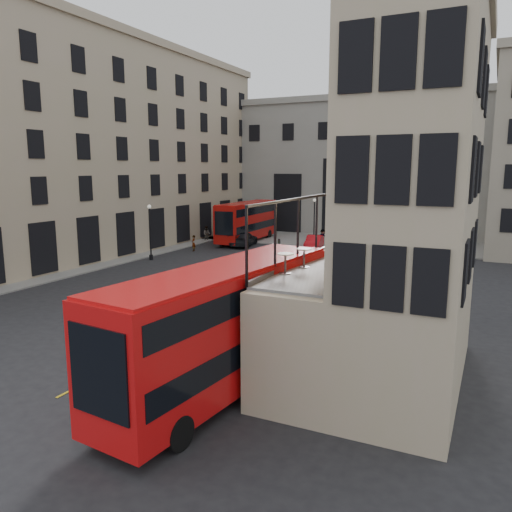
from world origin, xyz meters
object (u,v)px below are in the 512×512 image
at_px(bus_far, 247,220).
at_px(pedestrian_d, 396,236).
at_px(pedestrian_b, 323,237).
at_px(street_lamp_b, 314,224).
at_px(cafe_chair_a, 341,274).
at_px(traffic_light_near, 279,258).
at_px(cafe_table_far, 342,243).
at_px(bus_near, 225,322).
at_px(pedestrian_c, 337,238).
at_px(car_c, 243,239).
at_px(bicycle, 301,265).
at_px(cafe_chair_b, 352,260).
at_px(cafe_chair_d, 372,249).
at_px(cafe_table_near, 285,260).
at_px(cafe_table_mid, 304,255).
at_px(pedestrian_a, 207,234).
at_px(car_b, 314,242).
at_px(pedestrian_e, 193,243).
at_px(car_a, 219,272).
at_px(cafe_chair_c, 362,257).
at_px(cyclist, 211,270).
at_px(street_lamp_a, 150,235).
at_px(traffic_light_far, 220,225).

height_order(bus_far, pedestrian_d, bus_far).
bearing_deg(pedestrian_b, street_lamp_b, 177.79).
distance_m(pedestrian_d, cafe_chair_a, 42.15).
distance_m(traffic_light_near, cafe_table_far, 11.24).
height_order(bus_near, pedestrian_c, bus_near).
xyz_separation_m(car_c, bicycle, (10.79, -9.95, -0.38)).
relative_size(pedestrian_d, cafe_chair_b, 2.18).
relative_size(pedestrian_c, cafe_chair_b, 1.81).
distance_m(street_lamp_b, pedestrian_c, 3.23).
bearing_deg(cafe_chair_d, cafe_table_near, -109.87).
relative_size(bicycle, cafe_table_mid, 1.98).
bearing_deg(cafe_table_far, cafe_table_near, -95.94).
bearing_deg(pedestrian_a, cafe_table_near, -72.84).
relative_size(car_b, pedestrian_c, 3.00).
height_order(cafe_table_mid, cafe_chair_a, cafe_table_mid).
xyz_separation_m(pedestrian_c, pedestrian_d, (6.11, 3.62, 0.15)).
bearing_deg(pedestrian_c, traffic_light_near, 74.34).
height_order(pedestrian_c, cafe_table_far, cafe_table_far).
distance_m(bicycle, pedestrian_d, 20.10).
height_order(cafe_table_near, cafe_table_far, cafe_table_near).
bearing_deg(pedestrian_e, cafe_table_near, 23.70).
bearing_deg(car_b, pedestrian_b, 85.11).
bearing_deg(car_c, car_a, 100.00).
xyz_separation_m(cafe_chair_b, cafe_chair_c, (0.22, 0.84, 0.03)).
bearing_deg(bicycle, traffic_light_near, -169.55).
xyz_separation_m(bus_far, cyclist, (6.72, -19.77, -1.91)).
distance_m(pedestrian_a, cafe_chair_a, 42.67).
height_order(bus_far, cafe_chair_b, cafe_chair_b).
height_order(car_b, cafe_table_far, cafe_table_far).
xyz_separation_m(traffic_light_near, pedestrian_b, (-4.26, 23.02, -1.56)).
distance_m(cafe_table_near, cafe_chair_d, 6.26).
height_order(street_lamp_b, cafe_chair_a, cafe_chair_a).
xyz_separation_m(street_lamp_a, bicycle, (14.87, 1.64, -1.97)).
bearing_deg(pedestrian_d, cafe_chair_a, 162.50).
relative_size(car_b, pedestrian_a, 2.51).
height_order(car_b, pedestrian_c, pedestrian_c).
bearing_deg(traffic_light_near, bus_near, -74.21).
relative_size(bicycle, pedestrian_b, 0.93).
height_order(cyclist, cafe_chair_c, cafe_chair_c).
xyz_separation_m(pedestrian_a, cafe_table_near, (23.96, -33.28, 4.23)).
xyz_separation_m(bus_near, cafe_table_near, (1.86, 1.61, 2.33)).
bearing_deg(cafe_chair_c, pedestrian_a, 131.34).
bearing_deg(cafe_table_far, pedestrian_c, 106.84).
height_order(traffic_light_near, pedestrian_a, traffic_light_near).
height_order(car_a, cafe_table_far, cafe_table_far).
bearing_deg(traffic_light_near, bicycle, 98.39).
distance_m(car_a, pedestrian_c, 22.81).
bearing_deg(car_b, car_a, -105.22).
bearing_deg(traffic_light_far, cafe_chair_b, -51.01).
xyz_separation_m(bus_near, pedestrian_b, (-8.76, 38.93, -1.95)).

